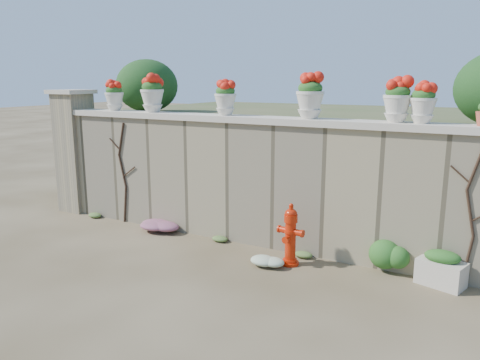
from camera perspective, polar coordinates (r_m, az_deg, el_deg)
The scene contains 19 objects.
ground at distance 6.54m, azimuth -5.66°, elevation -12.07°, with size 80.00×80.00×0.00m, color #483A24.
stone_wall at distance 7.70m, azimuth 1.81°, elevation -0.44°, with size 8.00×0.40×2.00m, color gray.
wall_cap at distance 7.54m, azimuth 1.86°, elevation 7.37°, with size 8.10×0.52×0.10m, color beige.
gate_pillar at distance 10.21m, azimuth -19.42°, elevation 3.45°, with size 0.72×0.72×2.48m.
raised_fill at distance 10.59m, azimuth 9.77°, elevation 2.85°, with size 9.00×6.00×2.00m, color #384C23.
back_shrub_left at distance 10.30m, azimuth -11.26°, elevation 11.20°, with size 1.30×1.30×1.10m, color #143814.
vine_left at distance 9.05m, azimuth -14.08°, elevation 1.03°, with size 0.60×0.04×1.91m.
vine_right at distance 6.68m, azimuth 26.34°, elevation -3.75°, with size 0.60×0.04×1.91m.
fire_hydrant at distance 6.90m, azimuth 6.17°, elevation -6.61°, with size 0.40×0.28×0.93m.
planter_box at distance 6.82m, azimuth 23.34°, elevation -9.95°, with size 0.66×0.49×0.49m.
green_shrub at distance 6.96m, azimuth 17.86°, elevation -8.51°, with size 0.61×0.55×0.58m, color #1E5119.
magenta_clump at distance 8.51m, azimuth -9.74°, elevation -5.44°, with size 0.97×0.65×0.26m, color #C12692.
white_flowers at distance 6.91m, azimuth 3.46°, elevation -9.78°, with size 0.54×0.43×0.19m, color white.
urn_pot_0 at distance 9.28m, azimuth -15.08°, elevation 9.84°, with size 0.35×0.35×0.55m.
urn_pot_1 at distance 8.67m, azimuth -10.66°, elevation 10.26°, with size 0.42×0.42×0.65m.
urn_pot_2 at distance 7.79m, azimuth -1.79°, elevation 9.96°, with size 0.36×0.36×0.57m.
urn_pot_3 at distance 7.15m, azimuth 8.53°, elevation 10.00°, with size 0.42×0.42×0.66m.
urn_pot_4 at distance 6.81m, azimuth 18.62°, elevation 9.17°, with size 0.38×0.38×0.60m.
urn_pot_5 at distance 6.75m, azimuth 21.41°, elevation 8.74°, with size 0.35×0.35×0.55m.
Camera 1 is at (3.43, -4.88, 2.67)m, focal length 35.00 mm.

